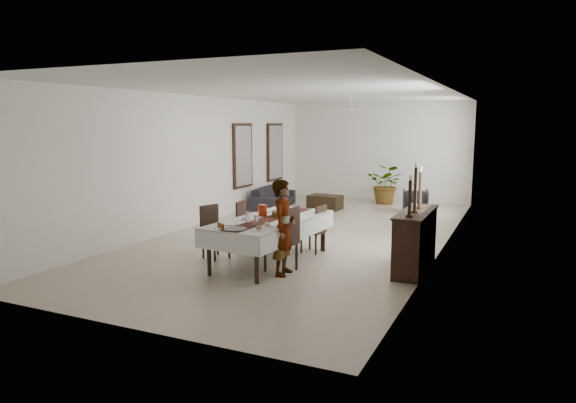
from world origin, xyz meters
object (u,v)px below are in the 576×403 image
at_px(sideboard_body, 415,242).
at_px(woman, 284,228).
at_px(sofa, 273,197).
at_px(dining_table_top, 271,221).
at_px(red_pitcher, 263,210).

bearing_deg(sideboard_body, woman, -148.82).
distance_m(sideboard_body, sofa, 7.29).
distance_m(woman, sideboard_body, 2.30).
bearing_deg(dining_table_top, woman, -43.53).
xyz_separation_m(dining_table_top, woman, (0.54, -0.60, 0.03)).
xyz_separation_m(red_pitcher, woman, (0.79, -0.78, -0.11)).
height_order(woman, sofa, woman).
bearing_deg(dining_table_top, red_pitcher, 149.04).
height_order(dining_table_top, sofa, dining_table_top).
bearing_deg(red_pitcher, sideboard_body, 8.35).
bearing_deg(woman, red_pitcher, 39.95).
xyz_separation_m(red_pitcher, sofa, (-2.49, 5.47, -0.62)).
bearing_deg(sofa, woman, -158.68).
height_order(red_pitcher, woman, woman).
xyz_separation_m(red_pitcher, sideboard_body, (2.75, 0.40, -0.42)).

